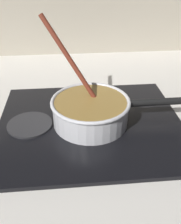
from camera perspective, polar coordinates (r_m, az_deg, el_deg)
ground at (r=0.70m, az=-6.66°, el=-11.35°), size 2.40×1.60×0.04m
hob_plate at (r=0.79m, az=-0.00°, el=-2.63°), size 0.56×0.48×0.01m
burner_ring at (r=0.78m, az=0.00°, el=-2.04°), size 0.17×0.17×0.01m
spare_burner at (r=0.79m, az=-13.42°, el=-2.74°), size 0.13×0.13×0.01m
cooking_pan at (r=0.76m, az=0.15°, el=0.41°), size 0.42×0.24×0.31m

